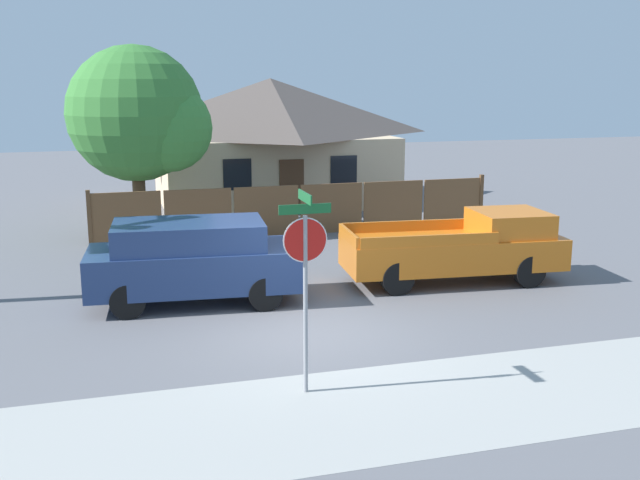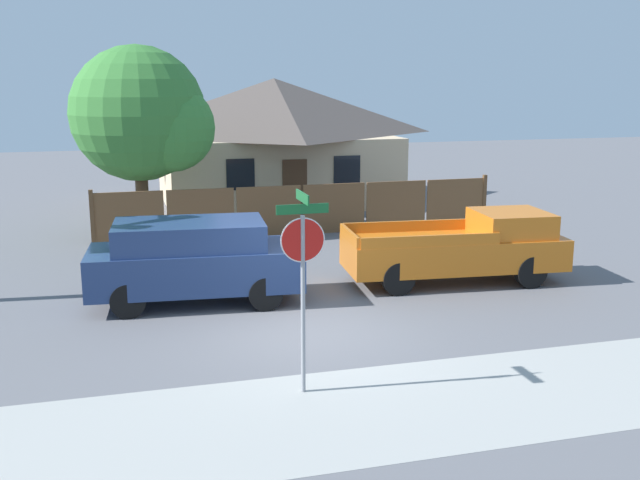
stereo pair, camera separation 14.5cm
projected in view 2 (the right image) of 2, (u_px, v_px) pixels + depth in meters
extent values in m
plane|color=slate|center=(307.00, 333.00, 14.54)|extent=(80.00, 80.00, 0.00)
cube|color=#A3A39E|center=(368.00, 410.00, 11.15)|extent=(36.00, 3.20, 0.01)
cube|color=brown|center=(129.00, 218.00, 22.13)|extent=(2.02, 0.06, 1.57)
cube|color=brown|center=(201.00, 215.00, 22.68)|extent=(2.02, 0.06, 1.57)
cube|color=brown|center=(269.00, 211.00, 23.23)|extent=(2.02, 0.06, 1.57)
cube|color=brown|center=(334.00, 208.00, 23.79)|extent=(2.02, 0.06, 1.57)
cube|color=brown|center=(396.00, 205.00, 24.34)|extent=(2.02, 0.06, 1.57)
cube|color=brown|center=(455.00, 202.00, 24.90)|extent=(2.02, 0.06, 1.57)
cube|color=brown|center=(92.00, 218.00, 21.84)|extent=(0.12, 0.12, 1.67)
cube|color=brown|center=(484.00, 200.00, 25.16)|extent=(0.12, 0.12, 1.67)
cube|color=beige|center=(275.00, 168.00, 29.92)|extent=(8.71, 6.64, 2.64)
pyramid|color=#514742|center=(274.00, 107.00, 29.40)|extent=(9.41, 7.17, 2.19)
cube|color=black|center=(241.00, 174.00, 26.21)|extent=(1.00, 0.04, 1.10)
cube|color=black|center=(347.00, 171.00, 27.24)|extent=(1.00, 0.04, 1.10)
cube|color=brown|center=(295.00, 187.00, 26.84)|extent=(0.90, 0.04, 2.00)
cylinder|color=brown|center=(143.00, 199.00, 23.50)|extent=(0.40, 0.40, 2.22)
sphere|color=#387A33|center=(138.00, 113.00, 22.93)|extent=(4.15, 4.15, 4.15)
sphere|color=#3C8437|center=(171.00, 128.00, 22.78)|extent=(2.70, 2.70, 2.70)
cube|color=navy|center=(196.00, 267.00, 16.37)|extent=(4.73, 2.34, 0.89)
cube|color=navy|center=(189.00, 235.00, 16.19)|extent=(3.35, 2.06, 0.58)
cube|color=black|center=(259.00, 232.00, 16.47)|extent=(0.21, 1.71, 0.49)
cylinder|color=black|center=(257.00, 273.00, 17.55)|extent=(0.73, 0.22, 0.73)
cylinder|color=black|center=(265.00, 294.00, 15.89)|extent=(0.73, 0.22, 0.73)
cylinder|color=black|center=(133.00, 279.00, 17.03)|extent=(0.73, 0.22, 0.73)
cylinder|color=black|center=(128.00, 301.00, 15.37)|extent=(0.73, 0.22, 0.73)
cube|color=orange|center=(454.00, 252.00, 18.00)|extent=(5.37, 2.31, 0.75)
cube|color=orange|center=(511.00, 223.00, 18.12)|extent=(1.82, 1.85, 0.58)
cube|color=orange|center=(408.00, 226.00, 18.58)|extent=(3.28, 0.37, 0.26)
cube|color=orange|center=(431.00, 241.00, 16.89)|extent=(3.28, 0.37, 0.26)
cube|color=orange|center=(350.00, 236.00, 17.43)|extent=(0.23, 1.76, 0.26)
cylinder|color=black|center=(502.00, 256.00, 19.16)|extent=(0.77, 0.22, 0.77)
cylinder|color=black|center=(531.00, 272.00, 17.58)|extent=(0.77, 0.22, 0.77)
cylinder|color=black|center=(379.00, 262.00, 18.57)|extent=(0.77, 0.22, 0.77)
cylinder|color=black|center=(398.00, 279.00, 17.00)|extent=(0.77, 0.22, 0.77)
cylinder|color=gray|center=(303.00, 306.00, 11.52)|extent=(0.07, 0.07, 2.83)
cylinder|color=red|center=(303.00, 240.00, 11.30)|extent=(0.65, 0.03, 0.65)
cylinder|color=white|center=(303.00, 240.00, 11.30)|extent=(0.69, 0.01, 0.69)
cube|color=#19602D|center=(303.00, 209.00, 11.20)|extent=(0.81, 0.03, 0.15)
cube|color=#19602D|center=(302.00, 197.00, 11.16)|extent=(0.03, 0.73, 0.15)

